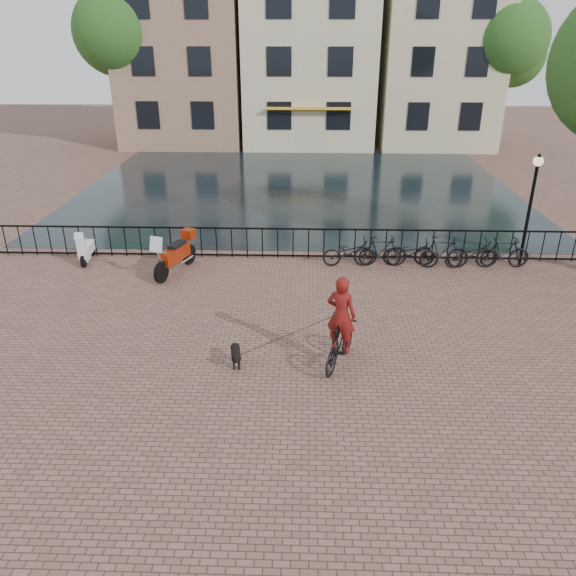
{
  "coord_description": "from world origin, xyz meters",
  "views": [
    {
      "loc": [
        0.4,
        -9.13,
        6.76
      ],
      "look_at": [
        0.0,
        3.0,
        1.2
      ],
      "focal_mm": 35.0,
      "sensor_mm": 36.0,
      "label": 1
    }
  ],
  "objects_px": {
    "lamp_post": "(533,192)",
    "motorcycle": "(175,250)",
    "cyclist": "(341,327)",
    "dog": "(236,355)",
    "scooter": "(86,244)"
  },
  "relations": [
    {
      "from": "dog",
      "to": "lamp_post",
      "type": "bearing_deg",
      "value": 26.59
    },
    {
      "from": "cyclist",
      "to": "dog",
      "type": "relative_size",
      "value": 3.16
    },
    {
      "from": "dog",
      "to": "motorcycle",
      "type": "height_order",
      "value": "motorcycle"
    },
    {
      "from": "dog",
      "to": "motorcycle",
      "type": "relative_size",
      "value": 0.37
    },
    {
      "from": "lamp_post",
      "to": "cyclist",
      "type": "bearing_deg",
      "value": -134.99
    },
    {
      "from": "lamp_post",
      "to": "dog",
      "type": "height_order",
      "value": "lamp_post"
    },
    {
      "from": "cyclist",
      "to": "scooter",
      "type": "distance_m",
      "value": 9.8
    },
    {
      "from": "scooter",
      "to": "lamp_post",
      "type": "bearing_deg",
      "value": -4.44
    },
    {
      "from": "cyclist",
      "to": "dog",
      "type": "bearing_deg",
      "value": 25.5
    },
    {
      "from": "lamp_post",
      "to": "scooter",
      "type": "distance_m",
      "value": 13.92
    },
    {
      "from": "cyclist",
      "to": "dog",
      "type": "xyz_separation_m",
      "value": [
        -2.29,
        -0.13,
        -0.68
      ]
    },
    {
      "from": "motorcycle",
      "to": "scooter",
      "type": "relative_size",
      "value": 1.62
    },
    {
      "from": "lamp_post",
      "to": "motorcycle",
      "type": "xyz_separation_m",
      "value": [
        -10.76,
        -0.95,
        -1.64
      ]
    },
    {
      "from": "lamp_post",
      "to": "dog",
      "type": "bearing_deg",
      "value": -143.5
    },
    {
      "from": "cyclist",
      "to": "dog",
      "type": "distance_m",
      "value": 2.39
    }
  ]
}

